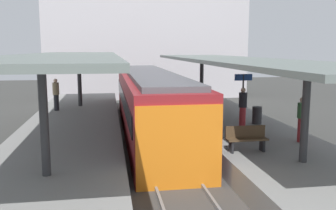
{
  "coord_description": "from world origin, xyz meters",
  "views": [
    {
      "loc": [
        -2.05,
        -15.02,
        4.45
      ],
      "look_at": [
        0.67,
        1.77,
        1.84
      ],
      "focal_mm": 39.25,
      "sensor_mm": 36.0,
      "label": 1
    }
  ],
  "objects": [
    {
      "name": "ground_plane",
      "position": [
        0.0,
        0.0,
        0.0
      ],
      "size": [
        80.0,
        80.0,
        0.0
      ],
      "primitive_type": "plane",
      "color": "#383835"
    },
    {
      "name": "platform_left",
      "position": [
        -3.8,
        0.0,
        0.5
      ],
      "size": [
        4.4,
        28.0,
        1.0
      ],
      "primitive_type": "cube",
      "color": "gray",
      "rests_on": "ground_plane"
    },
    {
      "name": "platform_right",
      "position": [
        3.8,
        0.0,
        0.5
      ],
      "size": [
        4.4,
        28.0,
        1.0
      ],
      "primitive_type": "cube",
      "color": "gray",
      "rests_on": "ground_plane"
    },
    {
      "name": "track_ballast",
      "position": [
        0.0,
        0.0,
        0.1
      ],
      "size": [
        3.2,
        28.0,
        0.2
      ],
      "primitive_type": "cube",
      "color": "#423F3D",
      "rests_on": "ground_plane"
    },
    {
      "name": "rail_near_side",
      "position": [
        -0.72,
        0.0,
        0.27
      ],
      "size": [
        0.08,
        28.0,
        0.14
      ],
      "primitive_type": "cube",
      "color": "slate",
      "rests_on": "track_ballast"
    },
    {
      "name": "rail_far_side",
      "position": [
        0.72,
        0.0,
        0.27
      ],
      "size": [
        0.08,
        28.0,
        0.14
      ],
      "primitive_type": "cube",
      "color": "slate",
      "rests_on": "track_ballast"
    },
    {
      "name": "commuter_train",
      "position": [
        0.0,
        3.23,
        1.73
      ],
      "size": [
        2.78,
        15.55,
        3.1
      ],
      "color": "maroon",
      "rests_on": "track_ballast"
    },
    {
      "name": "canopy_left",
      "position": [
        -3.8,
        1.4,
        4.1
      ],
      "size": [
        4.18,
        21.0,
        3.22
      ],
      "color": "#333335",
      "rests_on": "platform_left"
    },
    {
      "name": "canopy_right",
      "position": [
        3.8,
        1.4,
        3.88
      ],
      "size": [
        4.18,
        21.0,
        3.0
      ],
      "color": "#333335",
      "rests_on": "platform_right"
    },
    {
      "name": "platform_bench",
      "position": [
        2.51,
        -3.48,
        1.46
      ],
      "size": [
        1.4,
        0.41,
        0.86
      ],
      "color": "black",
      "rests_on": "platform_right"
    },
    {
      "name": "platform_sign",
      "position": [
        4.56,
        2.35,
        2.62
      ],
      "size": [
        0.9,
        0.08,
        2.21
      ],
      "color": "#262628",
      "rests_on": "platform_right"
    },
    {
      "name": "litter_bin",
      "position": [
        4.7,
        0.85,
        1.4
      ],
      "size": [
        0.44,
        0.44,
        0.8
      ],
      "primitive_type": "cylinder",
      "color": "#2D2D30",
      "rests_on": "platform_right"
    },
    {
      "name": "passenger_near_bench",
      "position": [
        -5.0,
        6.19,
        1.94
      ],
      "size": [
        0.36,
        0.36,
        1.8
      ],
      "color": "#232328",
      "rests_on": "platform_left"
    },
    {
      "name": "passenger_mid_platform",
      "position": [
        3.76,
        0.22,
        1.92
      ],
      "size": [
        0.36,
        0.36,
        1.77
      ],
      "color": "maroon",
      "rests_on": "platform_right"
    },
    {
      "name": "passenger_far_end",
      "position": [
        5.0,
        -2.6,
        1.88
      ],
      "size": [
        0.36,
        0.36,
        1.69
      ],
      "color": "maroon",
      "rests_on": "platform_right"
    },
    {
      "name": "station_building_backdrop",
      "position": [
        1.47,
        20.0,
        5.5
      ],
      "size": [
        18.0,
        6.0,
        11.0
      ],
      "primitive_type": "cube",
      "color": "#B7B2B7",
      "rests_on": "ground_plane"
    }
  ]
}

